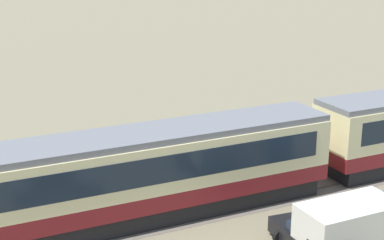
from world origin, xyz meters
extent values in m
cylinder|color=black|center=(-15.13, 2.39, 0.45)|extent=(0.90, 0.18, 0.90)
cube|color=maroon|center=(-30.18, 1.68, 1.30)|extent=(20.68, 3.12, 0.80)
cube|color=beige|center=(-30.18, 1.68, 2.81)|extent=(20.68, 3.12, 2.23)
cube|color=#192330|center=(-30.18, 1.68, 2.93)|extent=(19.02, 3.16, 1.25)
cube|color=slate|center=(-30.18, 1.68, 4.08)|extent=(20.68, 2.93, 0.30)
cube|color=black|center=(-30.18, 1.68, 0.46)|extent=(19.85, 2.68, 0.88)
cylinder|color=black|center=(-23.36, 0.96, 0.45)|extent=(0.90, 0.18, 0.90)
cylinder|color=black|center=(-23.36, 2.39, 0.45)|extent=(0.90, 0.18, 0.90)
cube|color=#665B51|center=(-17.60, 1.68, 0.01)|extent=(148.71, 3.60, 0.01)
cube|color=#4C4238|center=(-17.60, 0.96, 0.02)|extent=(148.71, 0.12, 0.04)
cube|color=#4C4238|center=(-17.60, 2.39, 0.02)|extent=(148.71, 0.12, 0.04)
cube|color=#192330|center=(-24.15, -4.71, 1.07)|extent=(1.68, 2.51, 0.41)
cylinder|color=black|center=(-23.25, -3.17, 0.31)|extent=(0.62, 0.20, 0.62)
cylinder|color=black|center=(-24.76, -3.03, 0.31)|extent=(0.62, 0.20, 0.62)
cube|color=silver|center=(-22.86, -5.09, 1.26)|extent=(4.13, 2.11, 2.09)
cylinder|color=black|center=(-20.21, -4.16, 0.40)|extent=(0.80, 0.26, 0.80)
camera|label=1|loc=(-37.84, -21.73, 12.37)|focal=55.00mm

